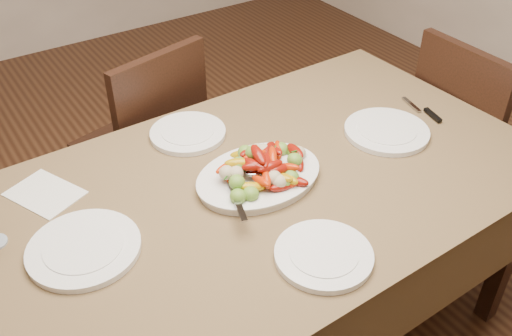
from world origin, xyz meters
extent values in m
cube|color=brown|center=(0.02, -0.01, 0.38)|extent=(1.86, 1.08, 0.76)
ellipsoid|color=white|center=(0.04, 0.00, 0.77)|extent=(0.40, 0.30, 0.02)
cylinder|color=white|center=(-0.51, 0.01, 0.77)|extent=(0.30, 0.30, 0.02)
cylinder|color=white|center=(0.55, -0.02, 0.77)|extent=(0.29, 0.29, 0.02)
cylinder|color=white|center=(-0.02, 0.34, 0.77)|extent=(0.26, 0.26, 0.02)
cylinder|color=white|center=(0.00, -0.36, 0.77)|extent=(0.26, 0.26, 0.02)
cube|color=silver|center=(-0.52, 0.30, 0.76)|extent=(0.22, 0.25, 0.00)
camera|label=1|loc=(-0.73, -1.13, 1.83)|focal=40.00mm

